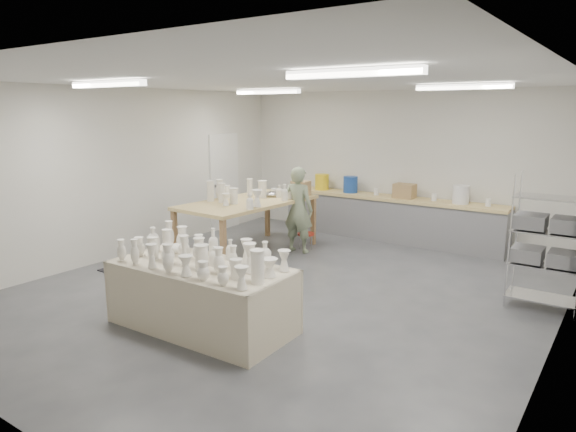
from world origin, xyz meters
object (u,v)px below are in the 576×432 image
Objects in this scene: work_table at (252,201)px; potter at (298,210)px; red_stool at (306,235)px; drying_table at (202,293)px.

potter is at bearing 40.94° from work_table.
potter is 4.79× the size of red_stool.
work_table is at bearing -130.28° from red_stool.
drying_table is 0.84× the size of work_table.
drying_table reaches higher than red_stool.
work_table is 1.68× the size of potter.
red_stool is at bearing 102.56° from drying_table.
potter is at bearing 103.58° from drying_table.
potter is 0.59m from red_stool.
red_stool is (-0.93, 3.79, -0.17)m from drying_table.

